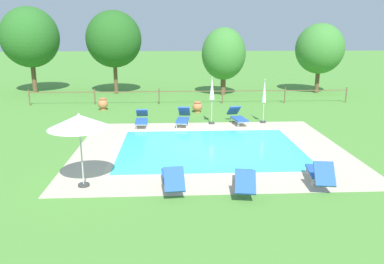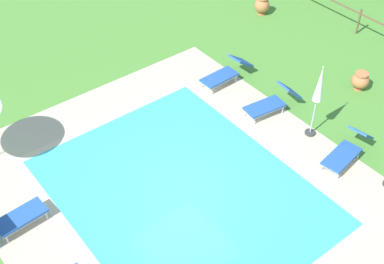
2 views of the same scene
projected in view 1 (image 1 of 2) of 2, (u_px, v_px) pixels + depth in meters
name	position (u px, v px, depth m)	size (l,w,h in m)	color
ground_plane	(210.00, 149.00, 16.44)	(160.00, 160.00, 0.00)	#518E38
pool_deck_paving	(210.00, 149.00, 16.44)	(11.11, 9.54, 0.01)	beige
swimming_pool_water	(210.00, 148.00, 16.44)	(7.49, 5.93, 0.01)	#42CCD6
pool_coping_rim	(210.00, 148.00, 16.43)	(7.97, 6.41, 0.01)	beige
sun_lounger_north_near_steps	(238.00, 117.00, 20.75)	(0.91, 2.04, 0.88)	#2856A8
sun_lounger_north_mid	(172.00, 177.00, 12.21)	(0.75, 2.02, 0.87)	#2856A8
sun_lounger_north_far	(183.00, 118.00, 20.47)	(0.84, 2.01, 0.90)	#2856A8
sun_lounger_north_end	(245.00, 179.00, 12.10)	(0.92, 2.09, 0.80)	#2856A8
sun_lounger_south_near_corner	(319.00, 173.00, 12.58)	(0.92, 2.02, 0.90)	#2856A8
sun_lounger_south_far	(142.00, 119.00, 20.28)	(0.67, 2.04, 0.81)	#2856A8
patio_umbrella_open_foreground	(79.00, 122.00, 11.95)	(1.92, 1.92, 2.37)	#383838
patio_umbrella_closed_row_west	(264.00, 96.00, 20.70)	(0.32, 0.32, 2.34)	#383838
patio_umbrella_closed_row_centre	(212.00, 92.00, 20.39)	(0.32, 0.32, 2.49)	#383838
terracotta_urn_near_fence	(197.00, 107.00, 23.62)	(0.60, 0.60, 0.65)	#C67547
terracotta_urn_by_tree	(103.00, 104.00, 24.29)	(0.61, 0.61, 0.74)	#C67547
perimeter_fence	(191.00, 93.00, 26.28)	(21.40, 0.08, 1.05)	brown
tree_far_west	(320.00, 49.00, 30.26)	(3.70, 3.70, 5.35)	brown
tree_west_mid	(30.00, 37.00, 30.23)	(4.41, 4.41, 6.59)	brown
tree_centre	(114.00, 39.00, 29.60)	(4.16, 4.16, 6.28)	brown
tree_east_mid	(224.00, 54.00, 29.40)	(3.29, 3.29, 5.04)	brown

